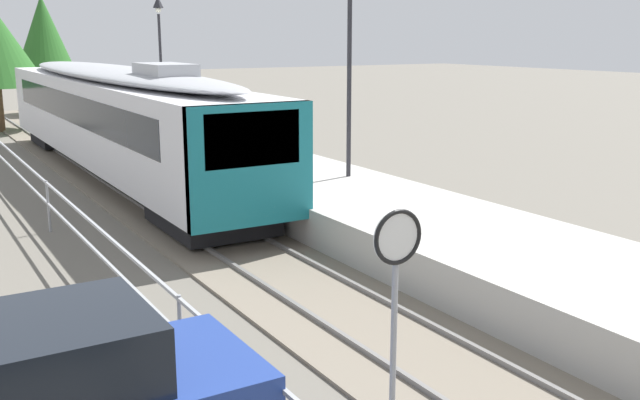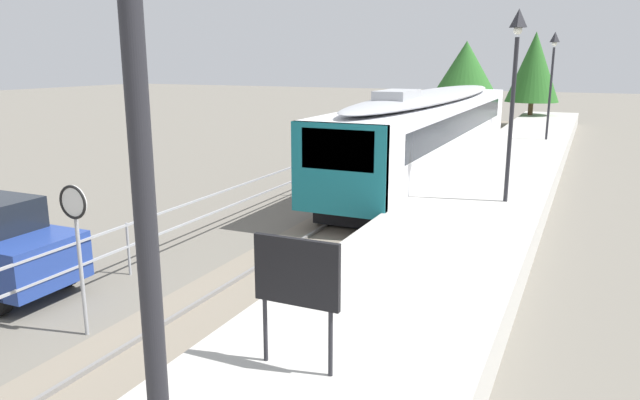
% 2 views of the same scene
% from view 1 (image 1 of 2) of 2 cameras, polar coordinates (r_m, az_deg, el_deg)
% --- Properties ---
extents(ground_plane, '(160.00, 160.00, 0.00)m').
position_cam_1_polar(ground_plane, '(19.54, -20.07, -1.59)').
color(ground_plane, '#6B665B').
extents(track_rails, '(3.20, 60.00, 0.14)m').
position_cam_1_polar(track_rails, '(20.25, -11.74, -0.48)').
color(track_rails, slate).
rests_on(track_rails, ground).
extents(commuter_train, '(2.82, 20.94, 3.74)m').
position_cam_1_polar(commuter_train, '(24.60, -15.78, 6.61)').
color(commuter_train, silver).
rests_on(commuter_train, track_rails).
extents(station_platform, '(3.90, 60.00, 0.90)m').
position_cam_1_polar(station_platform, '(21.40, -3.55, 1.61)').
color(station_platform, '#B7B5AD').
rests_on(station_platform, ground).
extents(platform_lamp_mid_platform, '(0.34, 0.34, 5.35)m').
position_cam_1_polar(platform_lamp_mid_platform, '(19.17, 2.34, 12.88)').
color(platform_lamp_mid_platform, '#232328').
rests_on(platform_lamp_mid_platform, station_platform).
extents(platform_lamp_far_end, '(0.34, 0.34, 5.35)m').
position_cam_1_polar(platform_lamp_far_end, '(32.86, -12.48, 12.53)').
color(platform_lamp_far_end, '#232328').
rests_on(platform_lamp_far_end, station_platform).
extents(speed_limit_sign, '(0.61, 0.10, 2.81)m').
position_cam_1_polar(speed_limit_sign, '(7.82, 6.02, -5.55)').
color(speed_limit_sign, '#9EA0A5').
rests_on(speed_limit_sign, ground).
extents(carpark_fence, '(0.06, 36.06, 1.25)m').
position_cam_1_polar(carpark_fence, '(9.91, -10.94, -9.19)').
color(carpark_fence, '#9EA0A5').
rests_on(carpark_fence, ground).
extents(tree_behind_station_far, '(3.83, 3.83, 6.90)m').
position_cam_1_polar(tree_behind_station_far, '(46.17, -20.83, 11.67)').
color(tree_behind_station_far, brown).
rests_on(tree_behind_station_far, ground).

